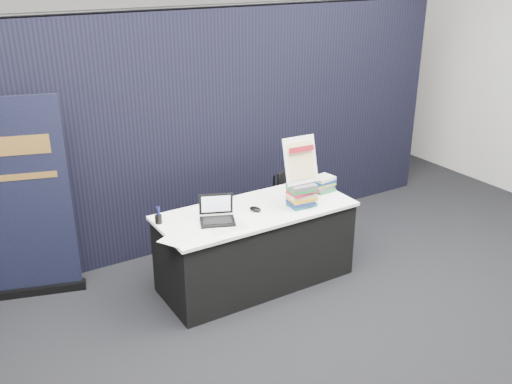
% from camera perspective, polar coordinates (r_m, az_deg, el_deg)
% --- Properties ---
extents(floor, '(8.00, 8.00, 0.00)m').
position_cam_1_polar(floor, '(5.10, 3.28, -11.63)').
color(floor, black).
rests_on(floor, ground).
extents(wall_back, '(8.00, 0.02, 3.50)m').
position_cam_1_polar(wall_back, '(7.91, -13.55, 13.90)').
color(wall_back, '#B1AEA7').
rests_on(wall_back, floor).
extents(drape_partition, '(6.00, 0.08, 2.40)m').
position_cam_1_polar(drape_partition, '(5.84, -5.41, 5.94)').
color(drape_partition, black).
rests_on(drape_partition, floor).
extents(display_table, '(1.80, 0.75, 0.75)m').
position_cam_1_polar(display_table, '(5.30, -0.01, -5.42)').
color(display_table, black).
rests_on(display_table, floor).
extents(laptop, '(0.35, 0.34, 0.23)m').
position_cam_1_polar(laptop, '(4.90, -4.10, -2.34)').
color(laptop, black).
rests_on(laptop, display_table).
extents(mouse, '(0.11, 0.14, 0.04)m').
position_cam_1_polar(mouse, '(5.09, -0.07, -1.71)').
color(mouse, black).
rests_on(mouse, display_table).
extents(brochure_left, '(0.40, 0.36, 0.00)m').
position_cam_1_polar(brochure_left, '(4.68, -7.56, -4.47)').
color(brochure_left, white).
rests_on(brochure_left, display_table).
extents(brochure_mid, '(0.29, 0.21, 0.00)m').
position_cam_1_polar(brochure_mid, '(4.69, -3.45, -4.22)').
color(brochure_mid, white).
rests_on(brochure_mid, display_table).
extents(brochure_right, '(0.34, 0.24, 0.00)m').
position_cam_1_polar(brochure_right, '(4.81, -2.99, -3.48)').
color(brochure_right, silver).
rests_on(brochure_right, display_table).
extents(pen_cup, '(0.07, 0.07, 0.08)m').
position_cam_1_polar(pen_cup, '(4.92, -9.73, -2.70)').
color(pen_cup, black).
rests_on(pen_cup, display_table).
extents(book_stack_tall, '(0.24, 0.20, 0.22)m').
position_cam_1_polar(book_stack_tall, '(5.17, 4.57, -0.30)').
color(book_stack_tall, '#154F53').
rests_on(book_stack_tall, display_table).
extents(book_stack_short, '(0.21, 0.17, 0.14)m').
position_cam_1_polar(book_stack_short, '(5.55, 6.63, 0.84)').
color(book_stack_short, '#228039').
rests_on(book_stack_short, display_table).
extents(info_sign, '(0.33, 0.16, 0.44)m').
position_cam_1_polar(info_sign, '(5.08, 4.47, 3.12)').
color(info_sign, black).
rests_on(info_sign, book_stack_tall).
extents(pullup_banner, '(0.77, 0.32, 1.83)m').
position_cam_1_polar(pullup_banner, '(5.32, -21.78, -1.85)').
color(pullup_banner, black).
rests_on(pullup_banner, floor).
extents(stacking_chair, '(0.46, 0.48, 0.80)m').
position_cam_1_polar(stacking_chair, '(5.99, 3.86, -1.29)').
color(stacking_chair, black).
rests_on(stacking_chair, floor).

